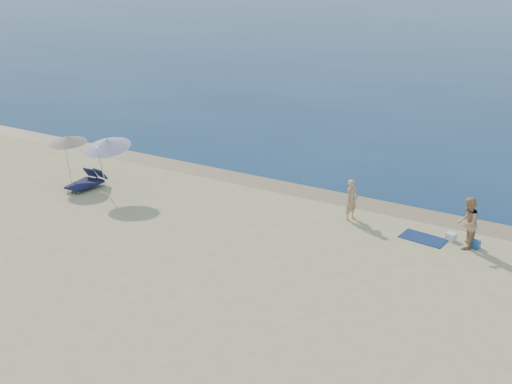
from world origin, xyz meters
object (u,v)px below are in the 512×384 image
at_px(person_right, 467,223).
at_px(umbrella_near, 107,144).
at_px(blue_cooler, 474,244).
at_px(person_left, 352,200).

bearing_deg(person_right, umbrella_near, -80.44).
relative_size(person_right, blue_cooler, 4.82).
distance_m(person_right, blue_cooler, 0.89).
height_order(person_left, blue_cooler, person_left).
relative_size(person_left, umbrella_near, 0.63).
bearing_deg(person_left, person_right, -74.76).
xyz_separation_m(person_left, blue_cooler, (4.85, -0.12, -0.70)).
distance_m(person_left, blue_cooler, 4.90).
xyz_separation_m(person_right, umbrella_near, (-14.88, -2.24, 1.28)).
distance_m(blue_cooler, umbrella_near, 15.51).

